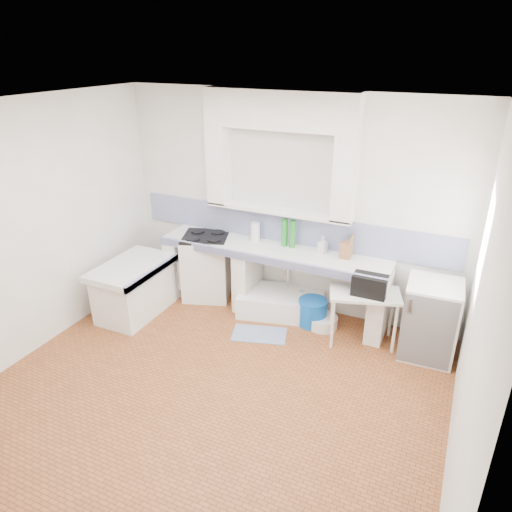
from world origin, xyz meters
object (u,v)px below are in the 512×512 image
at_px(stove, 207,267).
at_px(fridge, 430,320).
at_px(sink, 281,304).
at_px(side_table, 363,317).

bearing_deg(stove, fridge, -21.74).
relative_size(stove, sink, 0.79).
relative_size(sink, side_table, 1.39).
distance_m(sink, fridge, 1.88).
bearing_deg(stove, side_table, -24.79).
distance_m(side_table, fridge, 0.75).
height_order(sink, fridge, fridge).
bearing_deg(sink, stove, 165.59).
bearing_deg(fridge, stove, 174.31).
distance_m(stove, sink, 1.17).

